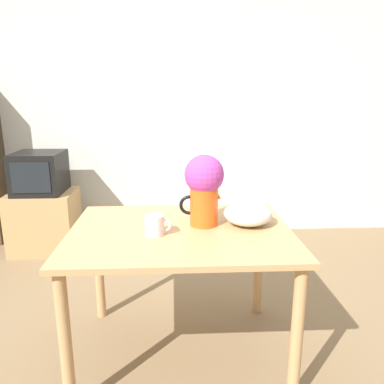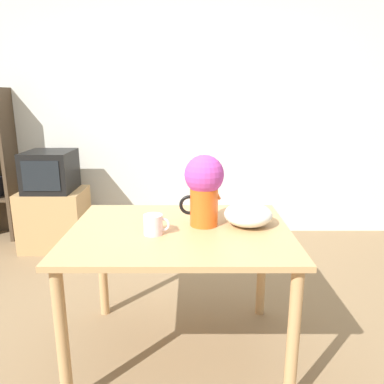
{
  "view_description": "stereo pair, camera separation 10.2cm",
  "coord_description": "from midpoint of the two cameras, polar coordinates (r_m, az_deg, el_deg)",
  "views": [
    {
      "loc": [
        0.01,
        -2.0,
        1.5
      ],
      "look_at": [
        0.11,
        0.02,
        0.97
      ],
      "focal_mm": 35.0,
      "sensor_mm": 36.0,
      "label": 1
    },
    {
      "loc": [
        0.11,
        -2.0,
        1.5
      ],
      "look_at": [
        0.11,
        0.02,
        0.97
      ],
      "focal_mm": 35.0,
      "sensor_mm": 36.0,
      "label": 2
    }
  ],
  "objects": [
    {
      "name": "ground_plane",
      "position": [
        2.5,
        -3.89,
        -22.3
      ],
      "size": [
        12.0,
        12.0,
        0.0
      ],
      "primitive_type": "plane",
      "color": "#7F6647"
    },
    {
      "name": "wall_back",
      "position": [
        4.05,
        -3.75,
        11.69
      ],
      "size": [
        8.0,
        0.05,
        2.6
      ],
      "color": "silver",
      "rests_on": "ground_plane"
    },
    {
      "name": "table",
      "position": [
        2.11,
        -3.15,
        -8.5
      ],
      "size": [
        1.22,
        0.94,
        0.78
      ],
      "color": "tan",
      "rests_on": "ground_plane"
    },
    {
      "name": "flower_vase",
      "position": [
        2.08,
        0.45,
        1.08
      ],
      "size": [
        0.25,
        0.22,
        0.4
      ],
      "color": "#E05619",
      "rests_on": "table"
    },
    {
      "name": "coffee_mug",
      "position": [
        1.99,
        -7.1,
        -5.05
      ],
      "size": [
        0.14,
        0.1,
        0.11
      ],
      "color": "silver",
      "rests_on": "table"
    },
    {
      "name": "white_bowl",
      "position": [
        2.15,
        7.15,
        -3.3
      ],
      "size": [
        0.27,
        0.27,
        0.13
      ],
      "color": "silver",
      "rests_on": "table"
    },
    {
      "name": "tv_stand",
      "position": [
        3.99,
        -22.21,
        -4.14
      ],
      "size": [
        0.61,
        0.49,
        0.59
      ],
      "color": "tan",
      "rests_on": "ground_plane"
    },
    {
      "name": "tv_set",
      "position": [
        3.87,
        -22.91,
        2.75
      ],
      "size": [
        0.44,
        0.48,
        0.39
      ],
      "color": "black",
      "rests_on": "tv_stand"
    }
  ]
}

